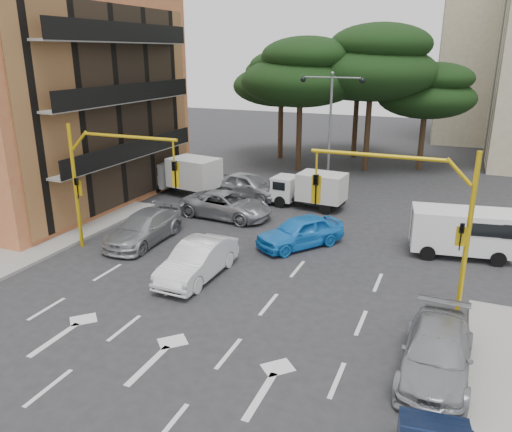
{
  "coord_description": "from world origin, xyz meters",
  "views": [
    {
      "loc": [
        8.04,
        -15.74,
        9.1
      ],
      "look_at": [
        -0.68,
        5.2,
        1.6
      ],
      "focal_mm": 35.0,
      "sensor_mm": 36.0,
      "label": 1
    }
  ],
  "objects": [
    {
      "name": "median_strip",
      "position": [
        0.0,
        16.0,
        0.07
      ],
      "size": [
        1.4,
        6.0,
        0.15
      ],
      "primitive_type": "cube",
      "color": "gray",
      "rests_on": "ground"
    },
    {
      "name": "van_white",
      "position": [
        8.5,
        7.93,
        1.12
      ],
      "size": [
        4.75,
        2.7,
        2.24
      ],
      "primitive_type": null,
      "rotation": [
        0.0,
        0.0,
        -1.42
      ],
      "color": "white",
      "rests_on": "ground"
    },
    {
      "name": "car_silver_cross_b",
      "position": [
        -4.42,
        13.0,
        0.82
      ],
      "size": [
        5.15,
        2.99,
        1.65
      ],
      "primitive_type": "imported",
      "rotation": [
        0.0,
        0.0,
        1.34
      ],
      "color": "#999BA1",
      "rests_on": "ground"
    },
    {
      "name": "pine_right",
      "position": [
        5.06,
        25.96,
        6.22
      ],
      "size": [
        7.49,
        7.49,
        8.37
      ],
      "color": "#382616",
      "rests_on": "ground"
    },
    {
      "name": "pine_left_near",
      "position": [
        -3.94,
        21.96,
        7.6
      ],
      "size": [
        9.15,
        9.15,
        10.23
      ],
      "color": "#382616",
      "rests_on": "ground"
    },
    {
      "name": "apartment_orange",
      "position": [
        -17.95,
        8.0,
        6.85
      ],
      "size": [
        15.19,
        16.15,
        13.7
      ],
      "color": "#C15A3C",
      "rests_on": "ground"
    },
    {
      "name": "box_truck_b",
      "position": [
        -0.23,
        12.47,
        1.11
      ],
      "size": [
        4.65,
        2.24,
        2.22
      ],
      "primitive_type": null,
      "rotation": [
        0.0,
        0.0,
        1.49
      ],
      "color": "white",
      "rests_on": "ground"
    },
    {
      "name": "pine_center",
      "position": [
        1.06,
        23.96,
        8.3
      ],
      "size": [
        9.98,
        9.98,
        11.16
      ],
      "color": "#382616",
      "rests_on": "ground"
    },
    {
      "name": "street_lamp_center",
      "position": [
        0.0,
        16.0,
        5.43
      ],
      "size": [
        4.16,
        0.36,
        7.77
      ],
      "color": "slate",
      "rests_on": "median_strip"
    },
    {
      "name": "car_white_hatch",
      "position": [
        -1.63,
        1.1,
        0.77
      ],
      "size": [
        1.72,
        4.71,
        1.54
      ],
      "primitive_type": "imported",
      "rotation": [
        0.0,
        0.0,
        -0.02
      ],
      "color": "silver",
      "rests_on": "ground"
    },
    {
      "name": "ground",
      "position": [
        0.0,
        0.0,
        0.0
      ],
      "size": [
        120.0,
        120.0,
        0.0
      ],
      "primitive_type": "plane",
      "color": "#28282B",
      "rests_on": "ground"
    },
    {
      "name": "car_silver_parked",
      "position": [
        8.08,
        -2.07,
        0.7
      ],
      "size": [
        2.04,
        4.85,
        1.4
      ],
      "primitive_type": "imported",
      "rotation": [
        0.0,
        0.0,
        -0.02
      ],
      "color": "gray",
      "rests_on": "ground"
    },
    {
      "name": "car_silver_wagon",
      "position": [
        -6.13,
        3.73,
        0.74
      ],
      "size": [
        2.19,
        5.15,
        1.48
      ],
      "primitive_type": "imported",
      "rotation": [
        0.0,
        0.0,
        0.02
      ],
      "color": "#999CA1",
      "rests_on": "ground"
    },
    {
      "name": "box_truck_a",
      "position": [
        -8.81,
        12.18,
        1.27
      ],
      "size": [
        5.44,
        3.0,
        2.54
      ],
      "primitive_type": null,
      "rotation": [
        0.0,
        0.0,
        1.4
      ],
      "color": "silver",
      "rests_on": "ground"
    },
    {
      "name": "car_blue_compact",
      "position": [
        1.26,
        6.13,
        0.76
      ],
      "size": [
        4.09,
        4.68,
        1.53
      ],
      "primitive_type": "imported",
      "rotation": [
        0.0,
        0.0,
        -0.63
      ],
      "color": "blue",
      "rests_on": "ground"
    },
    {
      "name": "car_silver_cross_a",
      "position": [
        -4.02,
        8.82,
        0.74
      ],
      "size": [
        5.51,
        2.91,
        1.48
      ],
      "primitive_type": "imported",
      "rotation": [
        0.0,
        0.0,
        1.48
      ],
      "color": "#999BA1",
      "rests_on": "ground"
    },
    {
      "name": "signal_mast_left",
      "position": [
        -6.8,
        1.99,
        3.88
      ],
      "size": [
        5.79,
        0.37,
        6.0
      ],
      "color": "gold",
      "rests_on": "ground"
    },
    {
      "name": "signal_mast_right",
      "position": [
        6.8,
        1.99,
        3.88
      ],
      "size": [
        5.79,
        0.37,
        6.0
      ],
      "color": "gold",
      "rests_on": "ground"
    },
    {
      "name": "pine_back",
      "position": [
        -0.94,
        28.96,
        7.6
      ],
      "size": [
        9.15,
        9.15,
        10.23
      ],
      "color": "#382616",
      "rests_on": "ground"
    },
    {
      "name": "pine_left_far",
      "position": [
        -6.94,
        25.96,
        6.91
      ],
      "size": [
        8.32,
        8.32,
        9.3
      ],
      "color": "#382616",
      "rests_on": "ground"
    }
  ]
}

